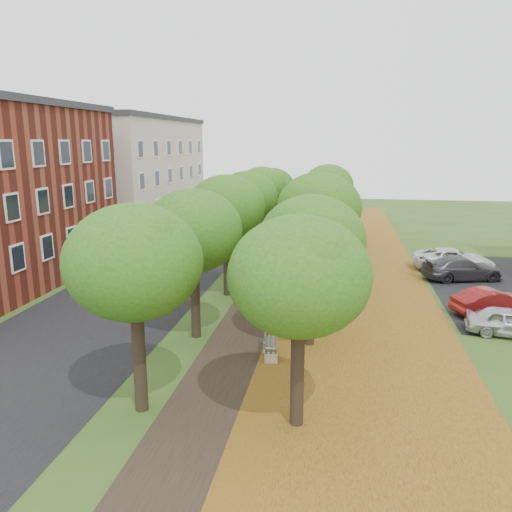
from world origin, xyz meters
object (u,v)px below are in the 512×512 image
at_px(bench, 270,344).
at_px(car_red, 492,302).
at_px(car_silver, 511,322).
at_px(car_white, 454,259).
at_px(car_grey, 462,269).

xyz_separation_m(bench, car_red, (9.86, 6.31, 0.20)).
relative_size(car_silver, car_white, 0.72).
xyz_separation_m(car_red, car_white, (0.00, 8.64, 0.06)).
bearing_deg(car_white, car_grey, -179.02).
xyz_separation_m(car_silver, car_white, (0.00, 11.31, 0.08)).
distance_m(car_silver, car_white, 11.31).
relative_size(bench, car_white, 0.36).
bearing_deg(car_silver, bench, 119.41).
distance_m(car_red, car_grey, 6.29).
relative_size(car_red, car_grey, 0.82).
distance_m(car_grey, car_white, 2.35).
distance_m(car_red, car_white, 8.64).
relative_size(car_grey, car_white, 0.94).
xyz_separation_m(car_silver, car_grey, (0.00, 8.97, 0.07)).
bearing_deg(bench, car_red, -65.10).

